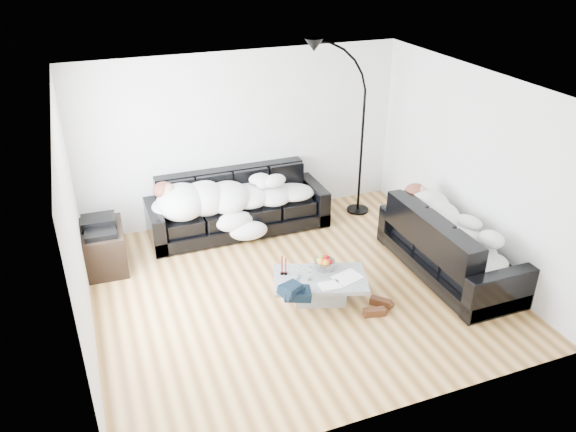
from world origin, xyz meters
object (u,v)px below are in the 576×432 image
object	(u,v)px
wine_glass_c	(310,273)
sofa_back	(238,204)
coffee_table	(320,289)
wine_glass_a	(300,271)
sleeper_right	(453,229)
shoes	(377,307)
candle_right	(286,266)
wine_glass_b	(298,274)
floor_lamp	(362,140)
av_cabinet	(103,248)
fruit_bowl	(325,262)
sleeper_back	(238,192)
stereo	(99,225)
sofa_right	(451,243)
candle_left	(282,265)

from	to	relation	value
wine_glass_c	sofa_back	bearing A→B (deg)	97.49
coffee_table	wine_glass_a	world-z (taller)	wine_glass_a
sleeper_right	shoes	xyz separation A→B (m)	(-1.30, -0.43, -0.60)
coffee_table	candle_right	world-z (taller)	candle_right
sleeper_right	wine_glass_b	world-z (taller)	sleeper_right
wine_glass_a	floor_lamp	bearing A→B (deg)	46.94
sleeper_right	av_cabinet	size ratio (longest dim) A/B	2.21
fruit_bowl	wine_glass_b	distance (m)	0.44
wine_glass_a	wine_glass_c	size ratio (longest dim) A/B	0.88
av_cabinet	floor_lamp	world-z (taller)	floor_lamp
sleeper_back	sleeper_right	distance (m)	3.10
sleeper_right	candle_right	world-z (taller)	sleeper_right
sleeper_right	stereo	distance (m)	4.65
sofa_right	wine_glass_a	size ratio (longest dim) A/B	13.38
coffee_table	wine_glass_a	bearing A→B (deg)	155.94
sofa_back	stereo	xyz separation A→B (m)	(-2.01, -0.37, 0.21)
sleeper_right	wine_glass_b	xyz separation A→B (m)	(-2.14, 0.07, -0.23)
sleeper_back	floor_lamp	size ratio (longest dim) A/B	0.92
sofa_right	wine_glass_c	bearing A→B (deg)	89.40
sofa_back	sleeper_right	bearing A→B (deg)	-43.28
wine_glass_c	shoes	distance (m)	0.92
sleeper_back	stereo	size ratio (longest dim) A/B	5.15
sleeper_right	floor_lamp	bearing A→B (deg)	7.84
sofa_right	candle_right	xyz separation A→B (m)	(-2.23, 0.24, 0.00)
wine_glass_a	coffee_table	bearing A→B (deg)	-24.06
wine_glass_b	av_cabinet	world-z (taller)	av_cabinet
sofa_right	wine_glass_c	xyz separation A→B (m)	(-2.00, 0.02, -0.02)
candle_right	wine_glass_b	bearing A→B (deg)	-60.67
fruit_bowl	av_cabinet	bearing A→B (deg)	148.60
fruit_bowl	wine_glass_c	distance (m)	0.34
wine_glass_a	floor_lamp	world-z (taller)	floor_lamp
candle_left	candle_right	xyz separation A→B (m)	(0.04, -0.02, -0.01)
sofa_back	wine_glass_c	size ratio (longest dim) A/B	14.49
coffee_table	wine_glass_c	xyz separation A→B (m)	(-0.14, -0.00, 0.26)
wine_glass_b	fruit_bowl	bearing A→B (deg)	18.02
candle_left	shoes	xyz separation A→B (m)	(0.98, -0.69, -0.41)
sleeper_back	candle_left	size ratio (longest dim) A/B	8.64
candle_left	stereo	xyz separation A→B (m)	(-2.02, 1.52, 0.19)
wine_glass_c	stereo	xyz separation A→B (m)	(-2.29, 1.76, 0.22)
sleeper_back	sofa_back	bearing A→B (deg)	90.00
sofa_right	fruit_bowl	distance (m)	1.74
wine_glass_a	shoes	world-z (taller)	wine_glass_a
wine_glass_a	floor_lamp	distance (m)	2.77
stereo	sofa_back	bearing A→B (deg)	12.20
coffee_table	stereo	size ratio (longest dim) A/B	2.56
sofa_back	fruit_bowl	distance (m)	2.02
candle_right	av_cabinet	distance (m)	2.58
wine_glass_b	candle_right	world-z (taller)	candle_right
candle_right	floor_lamp	xyz separation A→B (m)	(1.95, 1.82, 0.78)
shoes	av_cabinet	world-z (taller)	av_cabinet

